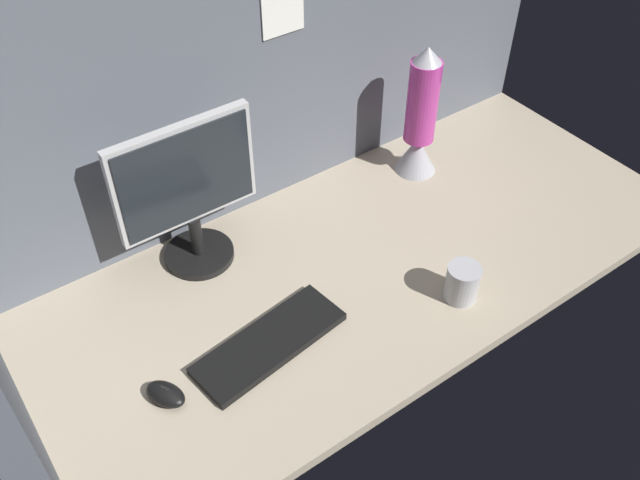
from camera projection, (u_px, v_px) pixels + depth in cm
name	position (u px, v px, depth cm)	size (l,w,h in cm)	color
ground_plane	(357.00, 263.00, 181.96)	(180.00, 80.00, 3.00)	tan
cubicle_wall_back	(272.00, 65.00, 176.21)	(180.00, 5.50, 77.70)	#565B66
monitor	(188.00, 191.00, 166.94)	(36.13, 18.00, 40.16)	black
keyboard	(269.00, 343.00, 159.78)	(37.00, 13.00, 2.00)	black
mouse	(166.00, 394.00, 148.90)	(5.60, 9.60, 3.40)	black
mug_steel	(462.00, 283.00, 168.10)	(8.32, 8.32, 9.81)	#B2B2B7
lava_lamp	(420.00, 122.00, 196.97)	(12.18, 12.18, 39.87)	#A5A5AD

